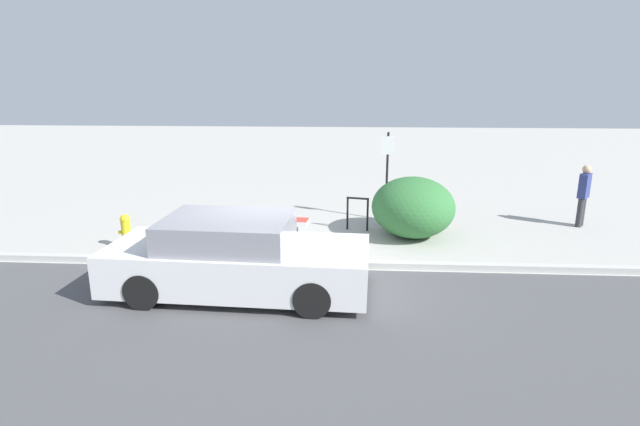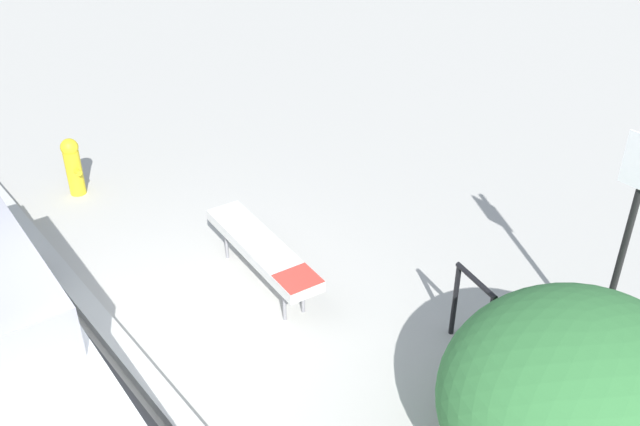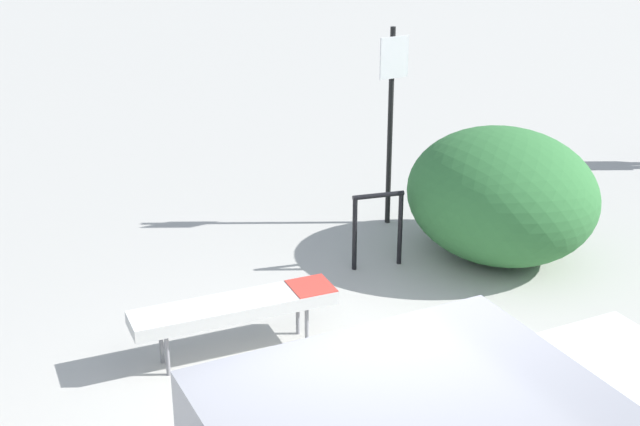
# 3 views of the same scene
# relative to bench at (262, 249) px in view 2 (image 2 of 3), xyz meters

# --- Properties ---
(ground_plane) EXTENTS (60.00, 60.00, 0.00)m
(ground_plane) POSITION_rel_bench_xyz_m (0.43, -1.64, -0.45)
(ground_plane) COLOR #ADAAA3
(curb) EXTENTS (60.00, 0.20, 0.13)m
(curb) POSITION_rel_bench_xyz_m (0.43, -1.64, -0.38)
(curb) COLOR #B7B7B2
(curb) RESTS_ON ground_plane
(bench) EXTENTS (1.81, 0.56, 0.52)m
(bench) POSITION_rel_bench_xyz_m (0.00, 0.00, 0.00)
(bench) COLOR gray
(bench) RESTS_ON ground_plane
(bike_rack) EXTENTS (0.55, 0.17, 0.83)m
(bike_rack) POSITION_rel_bench_xyz_m (2.01, 0.91, 0.06)
(bike_rack) COLOR black
(bike_rack) RESTS_ON ground_plane
(sign_post) EXTENTS (0.36, 0.08, 2.30)m
(sign_post) POSITION_rel_bench_xyz_m (2.77, 1.86, 0.94)
(sign_post) COLOR black
(sign_post) RESTS_ON ground_plane
(fire_hydrant) EXTENTS (0.36, 0.22, 0.77)m
(fire_hydrant) POSITION_rel_bench_xyz_m (-3.05, -0.77, -0.04)
(fire_hydrant) COLOR gold
(fire_hydrant) RESTS_ON ground_plane
(shrub_hedge) EXTENTS (1.93, 2.13, 1.40)m
(shrub_hedge) POSITION_rel_bench_xyz_m (3.30, 0.51, 0.25)
(shrub_hedge) COLOR #337038
(shrub_hedge) RESTS_ON ground_plane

